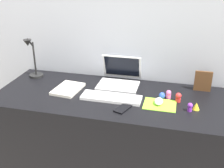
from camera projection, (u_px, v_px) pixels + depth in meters
name	position (u px, v px, depth m)	size (l,w,h in m)	color
back_wall	(123.00, 81.00, 2.31)	(2.84, 0.05, 1.39)	#B2B7C1
desk	(112.00, 140.00, 2.11)	(1.64, 0.66, 0.74)	black
laptop	(120.00, 77.00, 2.14)	(0.30, 0.28, 0.20)	white
keyboard	(111.00, 98.00, 1.91)	(0.41, 0.13, 0.02)	white
mousepad	(160.00, 105.00, 1.84)	(0.21, 0.17, 0.00)	#8CDB33
mouse	(159.00, 101.00, 1.84)	(0.06, 0.10, 0.03)	white
cell_phone	(123.00, 108.00, 1.78)	(0.06, 0.13, 0.01)	black
desk_lamp	(32.00, 60.00, 2.19)	(0.11, 0.16, 0.33)	black
notebook_pad	(68.00, 89.00, 2.04)	(0.17, 0.24, 0.02)	silver
picture_frame	(203.00, 81.00, 2.01)	(0.12, 0.02, 0.15)	brown
toy_figurine_purple	(190.00, 107.00, 1.75)	(0.03, 0.03, 0.06)	purple
toy_figurine_yellow	(196.00, 106.00, 1.77)	(0.04, 0.04, 0.05)	yellow
toy_figurine_pink	(169.00, 94.00, 1.91)	(0.04, 0.04, 0.06)	pink
toy_figurine_blue	(162.00, 96.00, 1.91)	(0.04, 0.04, 0.05)	blue
toy_figurine_red	(178.00, 97.00, 1.87)	(0.04, 0.04, 0.06)	red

